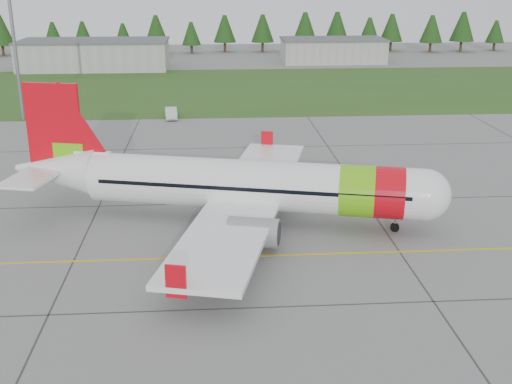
{
  "coord_description": "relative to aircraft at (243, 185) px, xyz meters",
  "views": [
    {
      "loc": [
        -4.36,
        -36.74,
        20.65
      ],
      "look_at": [
        -0.92,
        12.06,
        3.79
      ],
      "focal_mm": 45.0,
      "sensor_mm": 36.0,
      "label": 1
    }
  ],
  "objects": [
    {
      "name": "hangar_east",
      "position": [
        26.83,
        102.72,
        -0.75
      ],
      "size": [
        24.0,
        12.0,
        5.2
      ],
      "primitive_type": "cube",
      "color": "#A8A8A3",
      "rests_on": "ground"
    },
    {
      "name": "grass_strip",
      "position": [
        1.83,
        66.72,
        -3.33
      ],
      "size": [
        320.0,
        50.0,
        0.03
      ],
      "primitive_type": "cube",
      "color": "#30561E",
      "rests_on": "ground"
    },
    {
      "name": "aircraft",
      "position": [
        0.0,
        0.0,
        0.0
      ],
      "size": [
        37.68,
        35.43,
        11.6
      ],
      "rotation": [
        0.0,
        0.0,
        -0.25
      ],
      "color": "white",
      "rests_on": "ground"
    },
    {
      "name": "hangar_west",
      "position": [
        -28.17,
        94.72,
        -0.35
      ],
      "size": [
        32.0,
        14.0,
        6.0
      ],
      "primitive_type": "cube",
      "color": "#A8A8A3",
      "rests_on": "ground"
    },
    {
      "name": "service_van",
      "position": [
        -8.5,
        42.15,
        -0.9
      ],
      "size": [
        1.84,
        1.75,
        4.88
      ],
      "primitive_type": "imported",
      "rotation": [
        0.0,
        0.0,
        0.09
      ],
      "color": "silver",
      "rests_on": "ground"
    },
    {
      "name": "taxi_guideline",
      "position": [
        1.83,
        -7.28,
        -3.33
      ],
      "size": [
        120.0,
        0.25,
        0.02
      ],
      "primitive_type": "cube",
      "color": "gold",
      "rests_on": "ground"
    },
    {
      "name": "floodlight_mast",
      "position": [
        -30.17,
        42.72,
        6.65
      ],
      "size": [
        0.5,
        0.5,
        20.0
      ],
      "primitive_type": "cylinder",
      "color": "slate",
      "rests_on": "ground"
    },
    {
      "name": "ground",
      "position": [
        1.83,
        -15.28,
        -3.35
      ],
      "size": [
        320.0,
        320.0,
        0.0
      ],
      "primitive_type": "plane",
      "color": "gray",
      "rests_on": "ground"
    },
    {
      "name": "treeline",
      "position": [
        1.83,
        122.72,
        1.65
      ],
      "size": [
        160.0,
        8.0,
        10.0
      ],
      "primitive_type": null,
      "color": "#1C3F14",
      "rests_on": "ground"
    }
  ]
}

